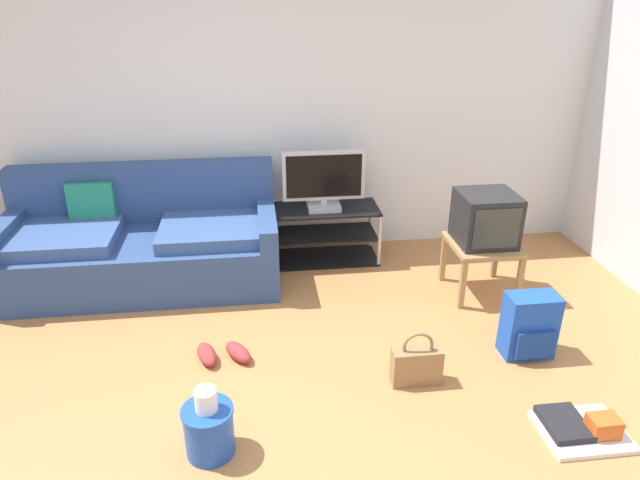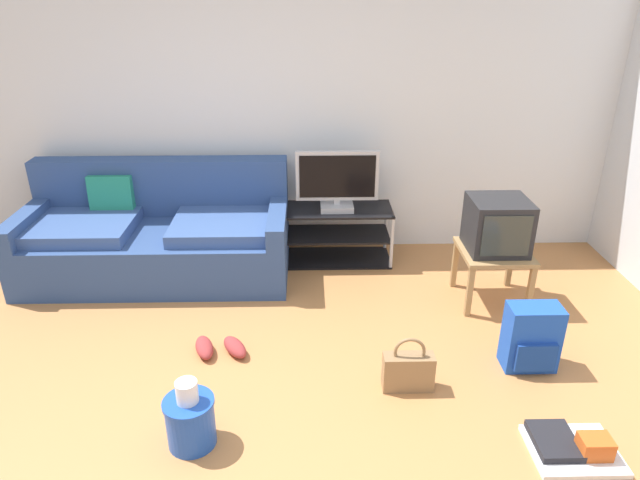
# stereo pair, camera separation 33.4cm
# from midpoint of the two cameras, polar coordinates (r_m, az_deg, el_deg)

# --- Properties ---
(ground_plane) EXTENTS (9.00, 9.80, 0.02)m
(ground_plane) POSITION_cam_midpoint_polar(r_m,az_deg,el_deg) (3.27, -8.91, -19.22)
(ground_plane) COLOR #B27542
(wall_back) EXTENTS (9.00, 0.10, 2.70)m
(wall_back) POSITION_cam_midpoint_polar(r_m,az_deg,el_deg) (4.90, -9.41, 13.83)
(wall_back) COLOR silver
(wall_back) RESTS_ON ground_plane
(couch) EXTENTS (2.14, 0.94, 0.90)m
(couch) POSITION_cam_midpoint_polar(r_m,az_deg,el_deg) (4.81, -19.44, -0.36)
(couch) COLOR navy
(couch) RESTS_ON ground_plane
(tv_stand) EXTENTS (0.95, 0.42, 0.48)m
(tv_stand) POSITION_cam_midpoint_polar(r_m,az_deg,el_deg) (4.91, -1.62, 0.58)
(tv_stand) COLOR black
(tv_stand) RESTS_ON ground_plane
(flat_tv) EXTENTS (0.69, 0.22, 0.51)m
(flat_tv) POSITION_cam_midpoint_polar(r_m,az_deg,el_deg) (4.71, -1.66, 5.95)
(flat_tv) COLOR #B2B2B7
(flat_tv) RESTS_ON tv_stand
(side_table) EXTENTS (0.51, 0.51, 0.43)m
(side_table) POSITION_cam_midpoint_polar(r_m,az_deg,el_deg) (4.47, 14.09, -1.10)
(side_table) COLOR #9E7A4C
(side_table) RESTS_ON ground_plane
(crt_tv) EXTENTS (0.42, 0.41, 0.39)m
(crt_tv) POSITION_cam_midpoint_polar(r_m,az_deg,el_deg) (4.38, 14.37, 2.11)
(crt_tv) COLOR #232326
(crt_tv) RESTS_ON side_table
(backpack) EXTENTS (0.33, 0.26, 0.44)m
(backpack) POSITION_cam_midpoint_polar(r_m,az_deg,el_deg) (3.87, 18.13, -8.33)
(backpack) COLOR blue
(backpack) RESTS_ON ground_plane
(handbag) EXTENTS (0.30, 0.11, 0.36)m
(handbag) POSITION_cam_midpoint_polar(r_m,az_deg,el_deg) (3.52, 7.02, -12.49)
(handbag) COLOR olive
(handbag) RESTS_ON ground_plane
(cleaning_bucket) EXTENTS (0.27, 0.27, 0.40)m
(cleaning_bucket) POSITION_cam_midpoint_polar(r_m,az_deg,el_deg) (3.13, -14.38, -17.96)
(cleaning_bucket) COLOR blue
(cleaning_bucket) RESTS_ON ground_plane
(sneakers_pair) EXTENTS (0.41, 0.27, 0.09)m
(sneakers_pair) POSITION_cam_midpoint_polar(r_m,az_deg,el_deg) (3.81, -12.38, -11.20)
(sneakers_pair) COLOR #993333
(sneakers_pair) RESTS_ON ground_plane
(floor_tray) EXTENTS (0.45, 0.36, 0.14)m
(floor_tray) POSITION_cam_midpoint_polar(r_m,az_deg,el_deg) (3.45, 22.44, -17.29)
(floor_tray) COLOR silver
(floor_tray) RESTS_ON ground_plane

